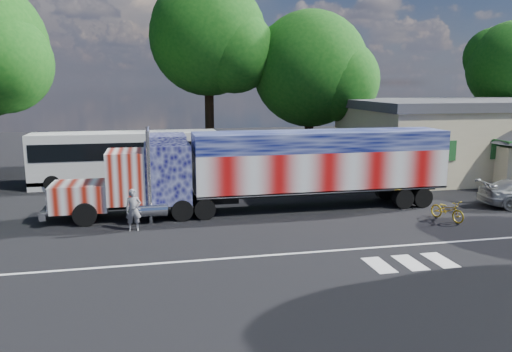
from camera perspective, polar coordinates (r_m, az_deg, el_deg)
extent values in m
plane|color=black|center=(21.86, 1.65, -6.32)|extent=(100.00, 100.00, 0.00)
cube|color=silver|center=(19.10, 3.81, -8.87)|extent=(30.00, 0.15, 0.01)
cube|color=silver|center=(18.48, 13.88, -9.85)|extent=(0.70, 1.60, 0.01)
cube|color=silver|center=(19.02, 17.18, -9.42)|extent=(0.70, 1.60, 0.01)
cube|color=silver|center=(19.61, 20.28, -9.00)|extent=(0.70, 1.60, 0.01)
cube|color=black|center=(24.58, -12.21, -3.02)|extent=(8.69, 0.97, 0.29)
cube|color=tan|center=(24.70, -19.44, -2.18)|extent=(2.51, 2.12, 1.25)
cube|color=silver|center=(24.90, -22.41, -2.28)|extent=(0.12, 1.83, 1.12)
cube|color=silver|center=(25.08, -22.74, -3.69)|extent=(0.29, 2.41, 0.35)
cube|color=tan|center=(24.33, -14.60, -0.01)|extent=(1.74, 2.41, 2.41)
cube|color=black|center=(24.31, -16.58, 0.92)|extent=(0.06, 2.03, 0.87)
cube|color=#484A85|center=(24.30, -10.07, 0.39)|extent=(2.12, 2.41, 2.80)
cube|color=#484A85|center=(24.07, -10.19, 4.12)|extent=(1.74, 2.32, 0.48)
cylinder|color=silver|center=(25.54, -12.12, 0.81)|extent=(0.19, 0.19, 4.25)
cylinder|color=silver|center=(23.04, -12.10, -0.24)|extent=(0.19, 0.19, 4.25)
cylinder|color=silver|center=(25.82, -12.21, -2.48)|extent=(1.74, 0.64, 0.64)
cylinder|color=silver|center=(23.38, -12.20, -3.85)|extent=(1.74, 0.64, 0.64)
cylinder|color=black|center=(23.78, -18.96, -4.19)|extent=(1.06, 0.34, 1.06)
cylinder|color=black|center=(25.82, -18.42, -3.00)|extent=(1.06, 0.34, 1.06)
cylinder|color=black|center=(23.68, -8.44, -3.85)|extent=(1.00, 0.53, 1.00)
cylinder|color=black|center=(25.64, -8.74, -2.73)|extent=(1.00, 0.53, 1.00)
cylinder|color=black|center=(23.76, -5.88, -3.73)|extent=(1.00, 0.53, 1.00)
cylinder|color=black|center=(25.72, -6.38, -2.63)|extent=(1.00, 0.53, 1.00)
cube|color=black|center=(25.96, 7.31, -1.59)|extent=(12.55, 1.06, 0.29)
cube|color=#DF8181|center=(25.75, 7.37, 0.82)|extent=(12.93, 2.51, 1.93)
cube|color=#404A8E|center=(25.54, 7.45, 4.02)|extent=(12.93, 2.51, 0.97)
cube|color=silver|center=(25.93, 7.32, -1.28)|extent=(12.93, 2.51, 0.12)
cube|color=silver|center=(28.48, 19.81, 2.20)|extent=(0.04, 2.41, 2.80)
cylinder|color=black|center=(26.81, 16.43, -2.47)|extent=(1.00, 0.53, 1.00)
cylinder|color=black|center=(28.56, 14.50, -1.58)|extent=(1.00, 0.53, 1.00)
cylinder|color=black|center=(27.32, 18.39, -2.33)|extent=(1.00, 0.53, 1.00)
cylinder|color=black|center=(29.04, 16.38, -1.47)|extent=(1.00, 0.53, 1.00)
cube|color=silver|center=(32.49, -14.61, 1.95)|extent=(11.41, 2.47, 3.33)
cube|color=black|center=(32.41, -14.66, 3.03)|extent=(11.03, 2.53, 1.05)
cube|color=black|center=(32.69, -14.51, -0.19)|extent=(11.41, 2.47, 0.24)
cube|color=black|center=(33.23, -24.49, 1.77)|extent=(0.06, 2.19, 1.33)
cylinder|color=black|center=(32.01, -22.26, -0.79)|extent=(0.95, 0.29, 0.95)
cylinder|color=black|center=(34.31, -21.58, -0.02)|extent=(0.95, 0.29, 0.95)
cylinder|color=black|center=(31.51, -9.41, -0.31)|extent=(0.95, 0.29, 0.95)
cylinder|color=black|center=(33.84, -9.61, 0.44)|extent=(0.95, 0.29, 0.95)
cylinder|color=black|center=(31.56, -7.86, -0.25)|extent=(0.95, 0.29, 0.95)
cylinder|color=black|center=(33.89, -8.17, 0.50)|extent=(0.95, 0.29, 0.95)
cube|color=beige|center=(40.26, 26.44, 3.71)|extent=(22.00, 10.00, 4.60)
cube|color=#46464B|center=(40.08, 26.74, 7.40)|extent=(22.40, 10.40, 0.60)
cube|color=#1E5926|center=(31.53, 20.67, 2.70)|extent=(1.60, 0.08, 1.20)
cube|color=#1E5926|center=(33.85, 26.39, 2.78)|extent=(1.60, 0.08, 1.20)
imported|color=slate|center=(22.36, -13.84, -3.79)|extent=(0.68, 0.45, 1.85)
imported|color=gold|center=(25.08, 21.03, -3.66)|extent=(1.19, 1.97, 0.98)
cylinder|color=black|center=(39.47, -5.34, 7.01)|extent=(0.70, 0.70, 7.83)
sphere|color=#195414|center=(39.55, -5.49, 15.53)|extent=(8.88, 8.88, 8.88)
sphere|color=#195414|center=(38.40, -2.51, 14.04)|extent=(6.21, 6.21, 6.21)
sphere|color=#195414|center=(40.84, -7.69, 16.90)|extent=(5.77, 5.77, 5.77)
sphere|color=#195414|center=(34.35, -27.11, 11.43)|extent=(6.10, 6.10, 6.10)
cylinder|color=black|center=(39.57, 6.09, 5.62)|extent=(0.70, 0.70, 5.93)
sphere|color=#195414|center=(39.44, 6.22, 12.07)|extent=(8.88, 8.88, 8.88)
sphere|color=#195414|center=(38.77, 9.36, 10.76)|extent=(6.21, 6.21, 6.21)
sphere|color=#195414|center=(40.36, 3.79, 13.27)|extent=(5.77, 5.77, 5.77)
cylinder|color=black|center=(49.58, 26.93, 5.68)|extent=(0.70, 0.70, 6.17)
sphere|color=#195414|center=(49.73, 25.52, 12.18)|extent=(5.12, 5.12, 5.12)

